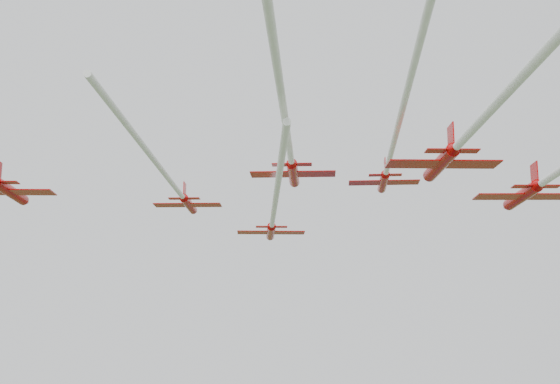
# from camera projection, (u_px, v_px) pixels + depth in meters

# --- Properties ---
(jet_lead) EXTENTS (11.28, 55.80, 2.67)m
(jet_lead) POSITION_uv_depth(u_px,v_px,m) (273.00, 214.00, 90.71)
(jet_lead) COLOR #BB0304
(jet_row2_left) EXTENTS (7.94, 48.78, 2.35)m
(jet_row2_left) POSITION_uv_depth(u_px,v_px,m) (172.00, 183.00, 80.07)
(jet_row2_left) COLOR #BB0304
(jet_row2_right) EXTENTS (8.01, 56.03, 2.40)m
(jet_row2_right) POSITION_uv_depth(u_px,v_px,m) (392.00, 150.00, 75.20)
(jet_row2_right) COLOR #BB0304
(jet_row3_mid) EXTENTS (8.71, 55.73, 2.59)m
(jet_row3_mid) POSITION_uv_depth(u_px,v_px,m) (288.00, 138.00, 66.49)
(jet_row3_mid) COLOR #BB0304
(jet_row3_right) EXTENTS (9.99, 48.94, 2.94)m
(jet_row3_right) POSITION_uv_depth(u_px,v_px,m) (556.00, 173.00, 67.85)
(jet_row3_right) COLOR #BB0304
(jet_row4_right) EXTENTS (9.66, 43.94, 2.83)m
(jet_row4_right) POSITION_uv_depth(u_px,v_px,m) (466.00, 137.00, 58.15)
(jet_row4_right) COLOR #BB0304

